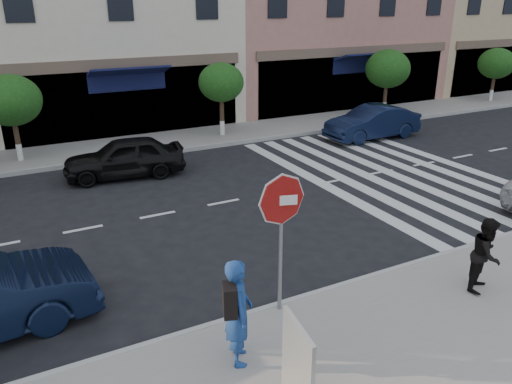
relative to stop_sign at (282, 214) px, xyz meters
name	(u,v)px	position (x,y,z in m)	size (l,w,h in m)	color
ground	(295,261)	(1.38, 1.67, -2.09)	(120.00, 120.00, 0.00)	black
sidewalk_near	(415,355)	(1.38, -2.08, -2.02)	(60.00, 4.50, 0.15)	gray
sidewalk_far	(154,144)	(1.38, 12.67, -2.02)	(60.00, 3.00, 0.15)	gray
building_centre	(97,2)	(0.88, 18.67, 3.41)	(11.00, 9.00, 11.00)	beige
street_tree_wb	(11,101)	(-3.62, 12.47, 0.22)	(2.10, 2.10, 3.06)	#473323
street_tree_c	(221,83)	(4.38, 12.47, 0.26)	(1.90, 1.90, 3.04)	#473323
street_tree_ea	(388,69)	(13.38, 12.47, 0.30)	(2.20, 2.20, 3.19)	#473323
street_tree_eb	(496,64)	(21.38, 12.47, 0.13)	(2.00, 2.00, 2.94)	#473323
stop_sign	(282,214)	(0.00, 0.00, 0.00)	(0.91, 0.33, 2.69)	gray
photographer	(238,312)	(-1.29, -0.91, -1.04)	(0.66, 0.43, 1.80)	navy
walker	(486,254)	(3.95, -1.24, -1.18)	(0.74, 0.58, 1.52)	black
poster_board	(298,371)	(-1.05, -2.27, -1.24)	(0.38, 0.95, 1.45)	beige
car_far_mid	(124,157)	(-0.59, 9.33, -1.42)	(1.58, 3.94, 1.34)	black
car_far_right	(372,122)	(10.03, 9.41, -1.40)	(1.47, 4.23, 1.39)	black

